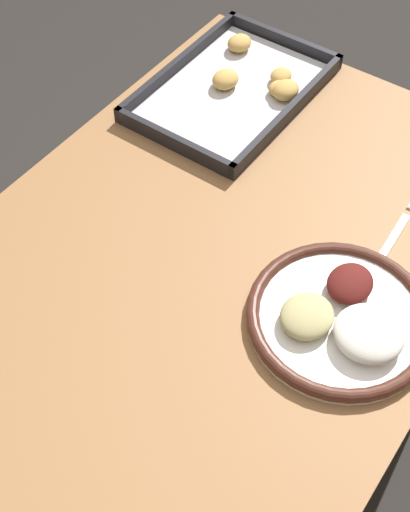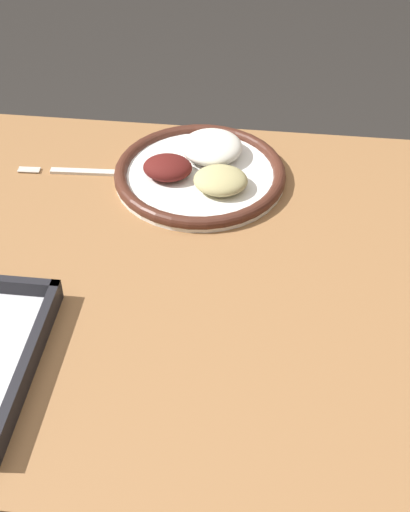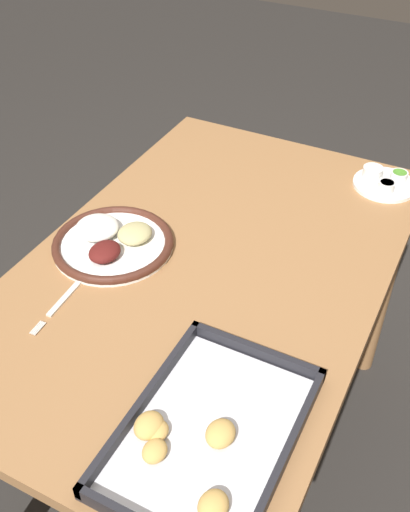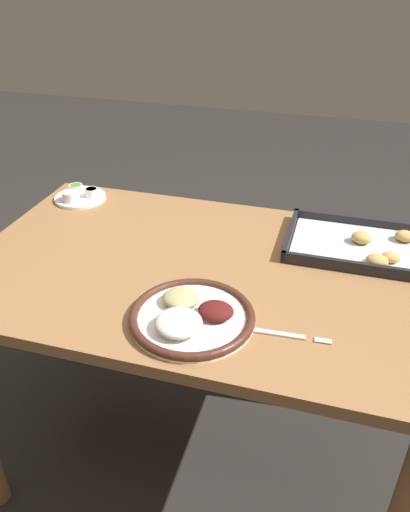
% 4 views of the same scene
% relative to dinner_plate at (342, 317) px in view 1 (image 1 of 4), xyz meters
% --- Properties ---
extents(ground_plane, '(8.00, 8.00, 0.00)m').
position_rel_dinner_plate_xyz_m(ground_plane, '(-0.05, 0.22, -0.74)').
color(ground_plane, '#282623').
extents(dining_table, '(1.17, 0.74, 0.73)m').
position_rel_dinner_plate_xyz_m(dining_table, '(-0.05, 0.22, -0.13)').
color(dining_table, olive).
rests_on(dining_table, ground_plane).
extents(dinner_plate, '(0.27, 0.27, 0.05)m').
position_rel_dinner_plate_xyz_m(dinner_plate, '(0.00, 0.00, 0.00)').
color(dinner_plate, white).
rests_on(dinner_plate, dining_table).
extents(fork, '(0.22, 0.02, 0.00)m').
position_rel_dinner_plate_xyz_m(fork, '(0.17, 0.01, -0.01)').
color(fork, silver).
rests_on(fork, dining_table).
extents(baking_tray, '(0.38, 0.26, 0.04)m').
position_rel_dinner_plate_xyz_m(baking_tray, '(0.35, 0.41, -0.00)').
color(baking_tray, black).
rests_on(baking_tray, dining_table).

